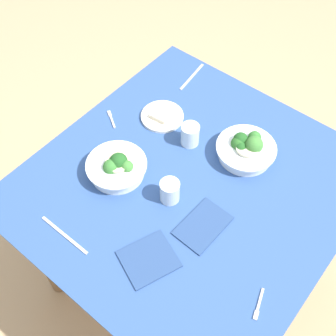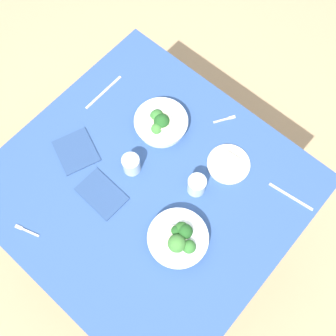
% 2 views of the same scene
% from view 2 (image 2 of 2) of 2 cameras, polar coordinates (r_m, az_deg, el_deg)
% --- Properties ---
extents(ground_plane, '(6.00, 6.00, 0.00)m').
position_cam_2_polar(ground_plane, '(2.30, -2.03, -8.82)').
color(ground_plane, tan).
extents(dining_table, '(1.12, 1.06, 0.77)m').
position_cam_2_polar(dining_table, '(1.68, -2.75, -3.98)').
color(dining_table, '#2D4C84').
rests_on(dining_table, ground_plane).
extents(broccoli_bowl_far, '(0.22, 0.22, 0.10)m').
position_cam_2_polar(broccoli_bowl_far, '(1.63, -1.05, 6.47)').
color(broccoli_bowl_far, white).
rests_on(broccoli_bowl_far, dining_table).
extents(broccoli_bowl_near, '(0.22, 0.22, 0.10)m').
position_cam_2_polar(broccoli_bowl_near, '(1.47, 1.54, -10.03)').
color(broccoli_bowl_near, white).
rests_on(broccoli_bowl_near, dining_table).
extents(bread_side_plate, '(0.17, 0.17, 0.03)m').
position_cam_2_polar(bread_side_plate, '(1.60, 8.65, 0.60)').
color(bread_side_plate, silver).
rests_on(bread_side_plate, dining_table).
extents(water_glass_center, '(0.07, 0.07, 0.09)m').
position_cam_2_polar(water_glass_center, '(1.52, 4.11, -2.46)').
color(water_glass_center, silver).
rests_on(water_glass_center, dining_table).
extents(water_glass_side, '(0.07, 0.07, 0.09)m').
position_cam_2_polar(water_glass_side, '(1.55, -5.27, 0.52)').
color(water_glass_side, silver).
rests_on(water_glass_side, dining_table).
extents(fork_by_far_bowl, '(0.10, 0.04, 0.00)m').
position_cam_2_polar(fork_by_far_bowl, '(1.60, -19.64, -8.40)').
color(fork_by_far_bowl, '#B7B7BC').
rests_on(fork_by_far_bowl, dining_table).
extents(fork_by_near_bowl, '(0.06, 0.09, 0.00)m').
position_cam_2_polar(fork_by_near_bowl, '(1.69, 8.22, 6.91)').
color(fork_by_near_bowl, '#B7B7BC').
rests_on(fork_by_near_bowl, dining_table).
extents(table_knife_left, '(0.19, 0.03, 0.00)m').
position_cam_2_polar(table_knife_left, '(1.61, 17.13, -3.93)').
color(table_knife_left, '#B7B7BC').
rests_on(table_knife_left, dining_table).
extents(table_knife_right, '(0.01, 0.21, 0.00)m').
position_cam_2_polar(table_knife_right, '(1.76, -9.19, 10.64)').
color(table_knife_right, '#B7B7BC').
rests_on(table_knife_right, dining_table).
extents(napkin_folded_upper, '(0.19, 0.13, 0.01)m').
position_cam_2_polar(napkin_folded_upper, '(1.57, -9.46, -3.66)').
color(napkin_folded_upper, navy).
rests_on(napkin_folded_upper, dining_table).
extents(napkin_folded_lower, '(0.21, 0.20, 0.01)m').
position_cam_2_polar(napkin_folded_lower, '(1.65, -13.01, 2.38)').
color(napkin_folded_lower, navy).
rests_on(napkin_folded_lower, dining_table).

